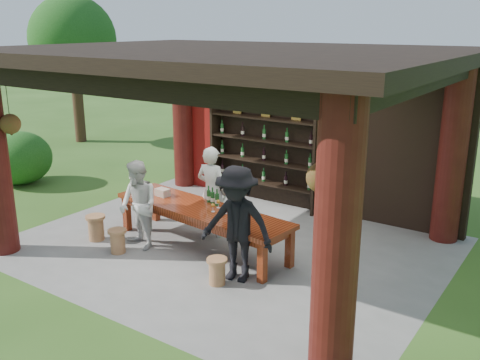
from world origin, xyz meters
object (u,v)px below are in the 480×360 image
Objects in this scene: stool_near_left at (118,240)px; guest_man at (237,224)px; tasting_table at (201,214)px; stool_far_left at (96,227)px; host at (212,192)px; napkin_basket at (162,192)px; guest_woman at (138,205)px; stool_near_right at (217,271)px; wine_shelf at (264,152)px.

guest_man is (2.31, 0.35, 0.70)m from stool_near_left.
tasting_table is 2.05m from stool_far_left.
napkin_basket is (-0.82, -0.46, -0.04)m from host.
stool_near_right is at bearing 6.11° from guest_woman.
guest_woman is (-0.91, -0.63, 0.16)m from tasting_table.
guest_man is (1.24, -0.68, 0.29)m from tasting_table.
host is at bearing 41.15° from stool_far_left.
stool_far_left is at bearing -129.84° from napkin_basket.
host is (0.87, 1.61, 0.63)m from stool_near_left.
stool_far_left is 0.30× the size of guest_woman.
wine_shelf is at bearing 98.43° from tasting_table.
guest_man is (1.44, -1.26, 0.06)m from host.
stool_near_right is 0.89× the size of stool_far_left.
stool_near_left is at bearing 179.20° from guest_man.
stool_near_right is 1.64× the size of napkin_basket.
guest_man is at bearing -64.30° from wine_shelf.
stool_far_left is 1.84× the size of napkin_basket.
napkin_basket is at bearing 87.77° from stool_near_left.
stool_far_left is at bearing -155.02° from tasting_table.
wine_shelf reaches higher than stool_near_right.
host reaches higher than stool_far_left.
stool_near_left is at bearing -13.26° from stool_far_left.
guest_woman is at bearing 169.68° from stool_near_right.
stool_near_right is at bearing -2.82° from stool_far_left.
stool_near_right is 0.23× the size of guest_man.
wine_shelf is 2.73m from napkin_basket.
stool_near_right is at bearing -126.41° from guest_man.
host is 1.40m from guest_woman.
napkin_basket is (-2.11, 1.11, 0.59)m from stool_near_right.
tasting_table is at bearing 141.91° from guest_man.
stool_near_left is 0.27× the size of guest_woman.
wine_shelf is 1.45× the size of guest_man.
host is 6.63× the size of napkin_basket.
guest_man reaches higher than napkin_basket.
guest_man reaches higher than tasting_table.
tasting_table is 8.57× the size of stool_near_left.
wine_shelf is 1.68× the size of guest_woman.
guest_man is (2.16, -0.05, 0.13)m from guest_woman.
stool_near_left is 1.01× the size of stool_near_right.
napkin_basket reaches higher than stool_near_right.
tasting_table is 1.45m from guest_man.
tasting_table is 7.72× the size of stool_far_left.
stool_near_right is (2.15, 0.04, -0.00)m from stool_near_left.
guest_woman is (0.15, 0.40, 0.57)m from stool_near_left.
napkin_basket is (-0.11, 0.75, 0.02)m from guest_woman.
wine_shelf is 1.55× the size of host.
guest_man reaches higher than guest_woman.
guest_man is at bearing -19.41° from napkin_basket.
guest_woman is at bearing 69.20° from stool_near_left.
stool_near_left is at bearing -92.23° from napkin_basket.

